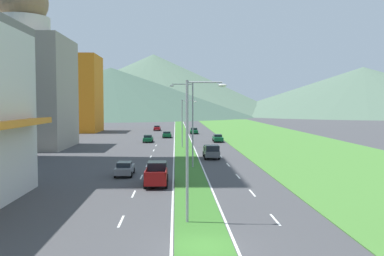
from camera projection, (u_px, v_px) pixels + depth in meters
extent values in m
plane|color=#424244|center=(204.00, 247.00, 22.74)|extent=(600.00, 600.00, 0.00)
cube|color=#387028|center=(183.00, 143.00, 82.59)|extent=(3.20, 240.00, 0.06)
cube|color=#477F33|center=(287.00, 142.00, 83.39)|extent=(24.00, 240.00, 0.06)
cube|color=silver|center=(121.00, 221.00, 27.64)|extent=(0.16, 2.80, 0.01)
cube|color=silver|center=(134.00, 194.00, 35.99)|extent=(0.16, 2.80, 0.01)
cube|color=silver|center=(141.00, 177.00, 44.34)|extent=(0.16, 2.80, 0.01)
cube|color=silver|center=(147.00, 165.00, 52.69)|extent=(0.16, 2.80, 0.01)
cube|color=silver|center=(151.00, 157.00, 61.04)|extent=(0.16, 2.80, 0.01)
cube|color=silver|center=(154.00, 150.00, 69.39)|extent=(0.16, 2.80, 0.01)
cube|color=silver|center=(156.00, 145.00, 77.74)|extent=(0.16, 2.80, 0.01)
cube|color=silver|center=(275.00, 220.00, 28.04)|extent=(0.16, 2.80, 0.01)
cube|color=silver|center=(252.00, 193.00, 36.39)|extent=(0.16, 2.80, 0.01)
cube|color=silver|center=(238.00, 176.00, 44.74)|extent=(0.16, 2.80, 0.01)
cube|color=silver|center=(228.00, 165.00, 53.09)|extent=(0.16, 2.80, 0.01)
cube|color=silver|center=(221.00, 156.00, 61.44)|extent=(0.16, 2.80, 0.01)
cube|color=silver|center=(215.00, 150.00, 69.79)|extent=(0.16, 2.80, 0.01)
cube|color=silver|center=(211.00, 145.00, 78.14)|extent=(0.16, 2.80, 0.01)
cube|color=silver|center=(174.00, 143.00, 82.52)|extent=(0.16, 240.00, 0.01)
cube|color=silver|center=(192.00, 143.00, 82.66)|extent=(0.16, 240.00, 0.01)
cube|color=#9E9384|center=(25.00, 93.00, 73.11)|extent=(15.01, 15.01, 19.07)
cylinder|color=beige|center=(23.00, 27.00, 72.46)|extent=(8.93, 8.93, 3.40)
sphere|color=olive|center=(23.00, 2.00, 72.21)|extent=(8.50, 8.50, 8.50)
cube|color=orange|center=(74.00, 94.00, 114.07)|extent=(13.57, 13.57, 20.63)
cone|color=#3D5647|center=(111.00, 92.00, 252.63)|extent=(172.82, 172.82, 29.06)
cone|color=#516B56|center=(154.00, 84.00, 300.21)|extent=(186.07, 186.07, 42.49)
cone|color=#516B56|center=(363.00, 91.00, 282.36)|extent=(196.31, 196.31, 32.01)
cylinder|color=#99999E|center=(187.00, 152.00, 27.05)|extent=(0.18, 0.18, 9.22)
cylinder|color=#99999E|center=(205.00, 82.00, 26.77)|extent=(2.24, 0.23, 0.10)
ellipsoid|color=silver|center=(222.00, 85.00, 26.77)|extent=(0.56, 0.28, 0.20)
cylinder|color=#99999E|center=(193.00, 126.00, 50.54)|extent=(0.18, 0.18, 10.16)
cylinder|color=#99999E|center=(182.00, 84.00, 50.09)|extent=(2.48, 0.34, 0.10)
ellipsoid|color=silver|center=(172.00, 86.00, 49.93)|extent=(0.56, 0.28, 0.20)
cylinder|color=#99999E|center=(182.00, 124.00, 74.03)|extent=(0.18, 0.18, 8.39)
cylinder|color=#99999E|center=(189.00, 101.00, 73.91)|extent=(2.32, 0.24, 0.10)
ellipsoid|color=silver|center=(195.00, 102.00, 74.04)|extent=(0.56, 0.28, 0.20)
cube|color=#0C5128|center=(148.00, 139.00, 84.03)|extent=(1.78, 4.29, 0.64)
cube|color=black|center=(148.00, 136.00, 83.82)|extent=(1.53, 1.89, 0.52)
cylinder|color=black|center=(144.00, 140.00, 85.34)|extent=(0.22, 0.64, 0.64)
cylinder|color=black|center=(153.00, 140.00, 85.41)|extent=(0.22, 0.64, 0.64)
cylinder|color=black|center=(143.00, 141.00, 82.69)|extent=(0.22, 0.64, 0.64)
cylinder|color=black|center=(152.00, 141.00, 82.75)|extent=(0.22, 0.64, 0.64)
cube|color=#0C5128|center=(194.00, 131.00, 107.47)|extent=(1.84, 4.56, 0.66)
cube|color=black|center=(194.00, 129.00, 107.62)|extent=(1.58, 2.01, 0.53)
cylinder|color=black|center=(198.00, 133.00, 106.12)|extent=(0.22, 0.64, 0.64)
cylinder|color=black|center=(191.00, 133.00, 106.05)|extent=(0.22, 0.64, 0.64)
cylinder|color=black|center=(197.00, 132.00, 108.94)|extent=(0.22, 0.64, 0.64)
cylinder|color=black|center=(190.00, 132.00, 108.87)|extent=(0.22, 0.64, 0.64)
cube|color=#0C5128|center=(167.00, 135.00, 95.43)|extent=(1.88, 4.41, 0.63)
cube|color=black|center=(167.00, 132.00, 95.22)|extent=(1.61, 1.94, 0.46)
cylinder|color=black|center=(163.00, 136.00, 96.78)|extent=(0.22, 0.64, 0.64)
cylinder|color=black|center=(171.00, 136.00, 96.85)|extent=(0.22, 0.64, 0.64)
cylinder|color=black|center=(163.00, 137.00, 94.05)|extent=(0.22, 0.64, 0.64)
cylinder|color=black|center=(171.00, 137.00, 94.12)|extent=(0.22, 0.64, 0.64)
cube|color=slate|center=(125.00, 169.00, 45.24)|extent=(1.71, 4.39, 0.67)
cube|color=black|center=(124.00, 164.00, 45.03)|extent=(1.47, 1.93, 0.50)
cylinder|color=black|center=(119.00, 171.00, 46.58)|extent=(0.22, 0.64, 0.64)
cylinder|color=black|center=(134.00, 170.00, 46.65)|extent=(0.22, 0.64, 0.64)
cylinder|color=black|center=(115.00, 175.00, 43.87)|extent=(0.22, 0.64, 0.64)
cylinder|color=black|center=(131.00, 175.00, 43.93)|extent=(0.22, 0.64, 0.64)
cube|color=#0C5128|center=(218.00, 139.00, 84.69)|extent=(1.79, 4.74, 0.69)
cube|color=black|center=(218.00, 136.00, 84.84)|extent=(1.54, 2.09, 0.51)
cylinder|color=black|center=(223.00, 141.00, 83.27)|extent=(0.22, 0.64, 0.64)
cylinder|color=black|center=(214.00, 141.00, 83.21)|extent=(0.22, 0.64, 0.64)
cylinder|color=black|center=(221.00, 140.00, 86.21)|extent=(0.22, 0.64, 0.64)
cylinder|color=black|center=(213.00, 140.00, 86.14)|extent=(0.22, 0.64, 0.64)
cube|color=maroon|center=(157.00, 128.00, 119.80)|extent=(1.74, 4.54, 0.69)
cube|color=black|center=(157.00, 126.00, 119.58)|extent=(1.50, 2.00, 0.45)
cylinder|color=black|center=(154.00, 129.00, 121.19)|extent=(0.22, 0.64, 0.64)
cylinder|color=black|center=(160.00, 129.00, 121.25)|extent=(0.22, 0.64, 0.64)
cylinder|color=black|center=(154.00, 130.00, 118.38)|extent=(0.22, 0.64, 0.64)
cylinder|color=black|center=(160.00, 130.00, 118.44)|extent=(0.22, 0.64, 0.64)
cube|color=maroon|center=(156.00, 177.00, 39.90)|extent=(2.00, 5.40, 0.80)
cube|color=black|center=(157.00, 166.00, 41.45)|extent=(1.84, 2.00, 0.80)
cube|color=maroon|center=(146.00, 172.00, 38.73)|extent=(0.10, 3.20, 0.44)
cube|color=maroon|center=(166.00, 172.00, 38.80)|extent=(0.10, 3.20, 0.44)
cube|color=maroon|center=(155.00, 175.00, 37.22)|extent=(1.84, 0.10, 0.44)
cylinder|color=black|center=(147.00, 178.00, 41.50)|extent=(0.26, 0.80, 0.80)
cylinder|color=black|center=(167.00, 178.00, 41.58)|extent=(0.26, 0.80, 0.80)
cylinder|color=black|center=(145.00, 184.00, 38.27)|extent=(0.26, 0.80, 0.80)
cylinder|color=black|center=(166.00, 184.00, 38.35)|extent=(0.26, 0.80, 0.80)
cube|color=#515459|center=(211.00, 153.00, 59.56)|extent=(2.00, 5.40, 0.80)
cube|color=black|center=(212.00, 148.00, 57.92)|extent=(1.84, 2.00, 0.80)
cube|color=#515459|center=(217.00, 147.00, 60.66)|extent=(0.10, 3.20, 0.44)
cube|color=#515459|center=(204.00, 147.00, 60.58)|extent=(0.10, 3.20, 0.44)
cube|color=#515459|center=(210.00, 146.00, 62.17)|extent=(1.84, 0.10, 0.44)
cylinder|color=black|center=(219.00, 157.00, 58.00)|extent=(0.26, 0.80, 0.80)
cylinder|color=black|center=(205.00, 157.00, 57.93)|extent=(0.26, 0.80, 0.80)
cylinder|color=black|center=(217.00, 154.00, 61.24)|extent=(0.26, 0.80, 0.80)
cylinder|color=black|center=(204.00, 154.00, 61.16)|extent=(0.26, 0.80, 0.80)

